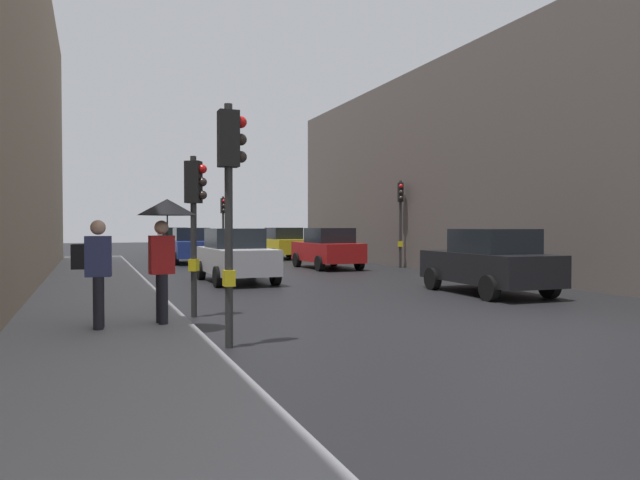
% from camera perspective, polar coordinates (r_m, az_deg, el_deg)
% --- Properties ---
extents(ground_plane, '(120.00, 120.00, 0.00)m').
position_cam_1_polar(ground_plane, '(11.34, 18.99, -7.99)').
color(ground_plane, black).
extents(sidewalk_kerb, '(2.96, 40.00, 0.16)m').
position_cam_1_polar(sidewalk_kerb, '(14.57, -21.16, -5.62)').
color(sidewalk_kerb, gray).
rests_on(sidewalk_kerb, ground).
extents(building_facade_right, '(12.00, 31.56, 8.60)m').
position_cam_1_polar(building_facade_right, '(26.91, 23.47, 6.51)').
color(building_facade_right, '#5B514C').
rests_on(building_facade_right, ground).
extents(traffic_light_mid_street, '(0.33, 0.45, 3.85)m').
position_cam_1_polar(traffic_light_mid_street, '(25.62, 7.97, 3.19)').
color(traffic_light_mid_street, '#2D2D2D').
rests_on(traffic_light_mid_street, ground).
extents(traffic_light_near_left, '(0.43, 0.24, 3.65)m').
position_cam_1_polar(traffic_light_near_left, '(8.75, -8.89, 5.89)').
color(traffic_light_near_left, '#2D2D2D').
rests_on(traffic_light_near_left, ground).
extents(traffic_light_far_median, '(0.25, 0.43, 3.50)m').
position_cam_1_polar(traffic_light_far_median, '(32.63, -9.57, 2.37)').
color(traffic_light_far_median, '#2D2D2D').
rests_on(traffic_light_far_median, ground).
extents(traffic_light_near_right, '(0.44, 0.37, 3.23)m').
position_cam_1_polar(traffic_light_near_right, '(11.81, -12.31, 3.29)').
color(traffic_light_near_right, '#2D2D2D').
rests_on(traffic_light_near_right, ground).
extents(car_dark_suv, '(2.17, 4.28, 1.76)m').
position_cam_1_polar(car_dark_suv, '(16.18, 16.39, -2.06)').
color(car_dark_suv, black).
rests_on(car_dark_suv, ground).
extents(car_silver_hatchback, '(2.06, 4.22, 1.76)m').
position_cam_1_polar(car_silver_hatchback, '(19.03, -8.33, -1.52)').
color(car_silver_hatchback, '#BCBCC1').
rests_on(car_silver_hatchback, ground).
extents(car_red_sedan, '(2.05, 4.22, 1.76)m').
position_cam_1_polar(car_red_sedan, '(24.93, 0.75, -0.83)').
color(car_red_sedan, red).
rests_on(car_red_sedan, ground).
extents(car_yellow_taxi, '(2.09, 4.24, 1.76)m').
position_cam_1_polar(car_yellow_taxi, '(32.55, -3.75, -0.32)').
color(car_yellow_taxi, yellow).
rests_on(car_yellow_taxi, ground).
extents(car_green_estate, '(2.17, 4.28, 1.76)m').
position_cam_1_polar(car_green_estate, '(38.24, -14.36, -0.11)').
color(car_green_estate, '#2D6038').
rests_on(car_green_estate, ground).
extents(car_blue_van, '(2.14, 4.26, 1.76)m').
position_cam_1_polar(car_blue_van, '(29.30, -12.61, -0.54)').
color(car_blue_van, navy).
rests_on(car_blue_van, ground).
extents(pedestrian_with_umbrella, '(1.00, 1.00, 2.14)m').
position_cam_1_polar(pedestrian_with_umbrella, '(10.24, -15.06, 1.38)').
color(pedestrian_with_umbrella, black).
rests_on(pedestrian_with_umbrella, sidewalk_kerb).
extents(pedestrian_with_grey_backpack, '(0.62, 0.36, 1.77)m').
position_cam_1_polar(pedestrian_with_grey_backpack, '(10.03, -21.37, -2.54)').
color(pedestrian_with_grey_backpack, black).
rests_on(pedestrian_with_grey_backpack, sidewalk_kerb).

